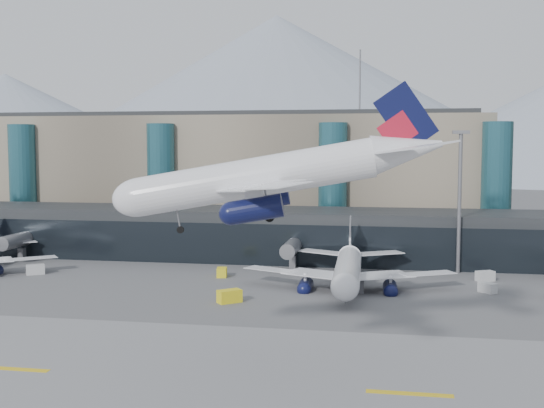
# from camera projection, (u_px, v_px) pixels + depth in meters

# --- Properties ---
(ground) EXTENTS (900.00, 900.00, 0.00)m
(ground) POSITION_uv_depth(u_px,v_px,m) (236.00, 338.00, 81.11)
(ground) COLOR #515154
(ground) RESTS_ON ground
(runway_strip) EXTENTS (400.00, 40.00, 0.04)m
(runway_strip) POSITION_uv_depth(u_px,v_px,m) (201.00, 381.00, 66.39)
(runway_strip) COLOR slate
(runway_strip) RESTS_ON ground
(runway_markings) EXTENTS (128.00, 1.00, 0.02)m
(runway_markings) POSITION_uv_depth(u_px,v_px,m) (201.00, 381.00, 66.39)
(runway_markings) COLOR gold
(runway_markings) RESTS_ON ground
(concourse) EXTENTS (170.00, 27.00, 10.00)m
(concourse) POSITION_uv_depth(u_px,v_px,m) (300.00, 235.00, 137.31)
(concourse) COLOR black
(concourse) RESTS_ON ground
(terminal_main) EXTENTS (130.00, 30.00, 31.00)m
(terminal_main) POSITION_uv_depth(u_px,v_px,m) (220.00, 175.00, 172.43)
(terminal_main) COLOR gray
(terminal_main) RESTS_ON ground
(teal_towers) EXTENTS (116.40, 19.40, 46.00)m
(teal_towers) POSITION_uv_depth(u_px,v_px,m) (245.00, 185.00, 155.12)
(teal_towers) COLOR #245764
(teal_towers) RESTS_ON ground
(mountain_ridge) EXTENTS (910.00, 400.00, 110.00)m
(mountain_ridge) POSITION_uv_depth(u_px,v_px,m) (390.00, 111.00, 447.19)
(mountain_ridge) COLOR gray
(mountain_ridge) RESTS_ON ground
(lightmast_mid) EXTENTS (3.00, 1.20, 25.60)m
(lightmast_mid) POSITION_uv_depth(u_px,v_px,m) (460.00, 193.00, 121.73)
(lightmast_mid) COLOR slate
(lightmast_mid) RESTS_ON ground
(hero_jet) EXTENTS (33.35, 33.59, 10.88)m
(hero_jet) POSITION_uv_depth(u_px,v_px,m) (287.00, 164.00, 65.44)
(hero_jet) COLOR white
(hero_jet) RESTS_ON ground
(jet_parked_mid) EXTENTS (36.02, 35.03, 11.60)m
(jet_parked_mid) POSITION_uv_depth(u_px,v_px,m) (348.00, 260.00, 110.61)
(jet_parked_mid) COLOR white
(jet_parked_mid) RESTS_ON ground
(veh_a) EXTENTS (3.57, 3.16, 1.75)m
(veh_a) POSITION_uv_depth(u_px,v_px,m) (35.00, 269.00, 121.49)
(veh_a) COLOR silver
(veh_a) RESTS_ON ground
(veh_b) EXTENTS (2.16, 3.00, 1.58)m
(veh_b) POSITION_uv_depth(u_px,v_px,m) (222.00, 272.00, 119.15)
(veh_b) COLOR yellow
(veh_b) RESTS_ON ground
(veh_c) EXTENTS (3.92, 2.22, 2.12)m
(veh_c) POSITION_uv_depth(u_px,v_px,m) (351.00, 286.00, 106.37)
(veh_c) COLOR #4C4C51
(veh_c) RESTS_ON ground
(veh_d) EXTENTS (3.42, 2.86, 1.73)m
(veh_d) POSITION_uv_depth(u_px,v_px,m) (485.00, 276.00, 115.36)
(veh_d) COLOR silver
(veh_d) RESTS_ON ground
(veh_g) EXTENTS (2.97, 3.02, 1.56)m
(veh_g) POSITION_uv_depth(u_px,v_px,m) (488.00, 288.00, 106.26)
(veh_g) COLOR silver
(veh_g) RESTS_ON ground
(veh_h) EXTENTS (3.79, 3.57, 1.89)m
(veh_h) POSITION_uv_depth(u_px,v_px,m) (229.00, 296.00, 99.57)
(veh_h) COLOR yellow
(veh_h) RESTS_ON ground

